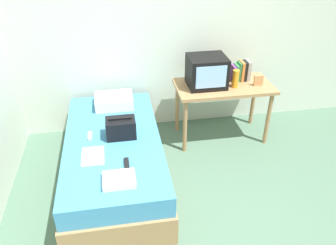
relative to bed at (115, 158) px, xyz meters
The scene contains 14 objects.
ground_plane 1.26m from the bed, 46.69° to the right, with size 8.00×8.00×0.00m, color #4C6B56.
wall_back 1.74m from the bed, 52.54° to the left, with size 5.20×0.10×2.60m, color silver.
bed is the anchor object (origin of this frame).
desk 1.54m from the bed, 23.68° to the left, with size 1.16×0.60×0.74m.
tv 1.46m from the bed, 28.39° to the left, with size 0.44×0.39×0.36m.
water_bottle 1.66m from the bed, 19.50° to the left, with size 0.08×0.08×0.21m, color orange.
book_row 1.85m from the bed, 23.76° to the left, with size 0.21×0.16×0.25m.
picture_frame 1.91m from the bed, 16.30° to the left, with size 0.11×0.02×0.13m, color #B27F4C.
pillow 0.77m from the bed, 86.27° to the left, with size 0.44×0.34×0.13m, color silver.
handbag 0.38m from the bed, ahead, with size 0.30×0.20×0.22m.
magazine 0.43m from the bed, 124.17° to the right, with size 0.21×0.29×0.01m, color white.
remote_dark 0.55m from the bed, 75.74° to the right, with size 0.04×0.16×0.02m, color black.
remote_silver 0.36m from the bed, 165.68° to the left, with size 0.04×0.14×0.02m, color #B7B7BC.
folded_towel 0.75m from the bed, 86.86° to the right, with size 0.28×0.22×0.05m, color white.
Camera 1 is at (-0.76, -2.04, 2.48)m, focal length 36.23 mm.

